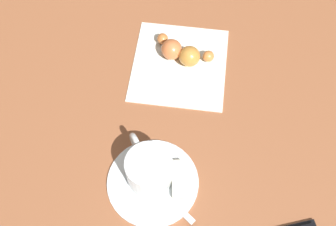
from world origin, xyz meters
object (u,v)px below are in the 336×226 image
object	(u,v)px
saucer	(155,182)
napkin	(179,64)
teaspoon	(151,182)
croissant	(181,52)
espresso_cup	(148,168)
sugar_packet	(177,179)

from	to	relation	value
saucer	napkin	size ratio (longest dim) A/B	0.79
teaspoon	croissant	world-z (taller)	croissant
espresso_cup	teaspoon	world-z (taller)	espresso_cup
espresso_cup	croissant	world-z (taller)	espresso_cup
croissant	espresso_cup	bearing A→B (deg)	-6.00
napkin	sugar_packet	bearing A→B (deg)	5.38
sugar_packet	croissant	distance (m)	0.23
teaspoon	napkin	world-z (taller)	teaspoon
espresso_cup	saucer	bearing A→B (deg)	47.38
saucer	croissant	distance (m)	0.24
saucer	sugar_packet	xyz separation A→B (m)	(-0.01, 0.03, 0.01)
sugar_packet	teaspoon	bearing A→B (deg)	95.16
saucer	napkin	xyz separation A→B (m)	(-0.22, 0.01, -0.00)
sugar_packet	napkin	xyz separation A→B (m)	(-0.22, -0.02, -0.01)
teaspoon	napkin	bearing A→B (deg)	175.46
teaspoon	saucer	bearing A→B (deg)	125.41
saucer	napkin	bearing A→B (deg)	176.52
teaspoon	sugar_packet	distance (m)	0.04
saucer	espresso_cup	bearing A→B (deg)	-132.62
espresso_cup	napkin	world-z (taller)	espresso_cup
napkin	croissant	bearing A→B (deg)	175.01
teaspoon	napkin	xyz separation A→B (m)	(-0.23, 0.02, -0.01)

